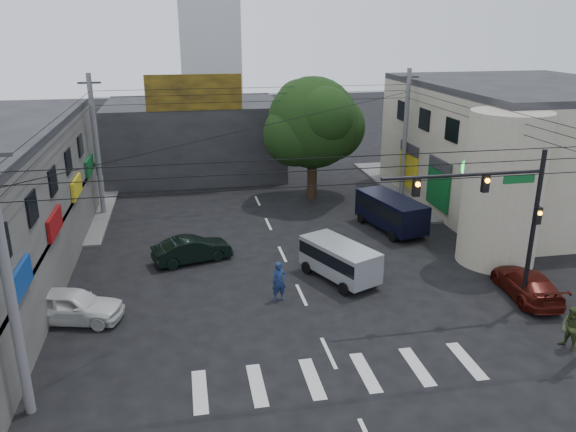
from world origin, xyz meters
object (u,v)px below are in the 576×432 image
object	(u,v)px
utility_pole_near_left	(9,285)
traffic_officer	(279,282)
dark_sedan	(192,249)
navy_van	(391,214)
traffic_gantry	(501,207)
street_tree	(313,123)
maroon_sedan	(527,284)
pedestrian_olive	(572,329)
white_compact	(72,305)
utility_pole_far_right	(405,135)
silver_minivan	(339,262)
utility_pole_far_left	(96,146)

from	to	relation	value
utility_pole_near_left	traffic_officer	bearing A→B (deg)	33.42
dark_sedan	navy_van	world-z (taller)	navy_van
utility_pole_near_left	traffic_gantry	bearing A→B (deg)	10.80
street_tree	dark_sedan	xyz separation A→B (m)	(-8.90, -10.05, -4.79)
traffic_gantry	traffic_officer	size ratio (longest dim) A/B	3.85
maroon_sedan	traffic_gantry	bearing A→B (deg)	26.09
traffic_gantry	utility_pole_near_left	xyz separation A→B (m)	(-18.32, -3.50, -0.23)
traffic_gantry	navy_van	size ratio (longest dim) A/B	1.31
dark_sedan	navy_van	size ratio (longest dim) A/B	0.80
pedestrian_olive	traffic_officer	bearing A→B (deg)	-136.68
utility_pole_near_left	maroon_sedan	distance (m)	21.54
street_tree	traffic_officer	distance (m)	16.76
traffic_gantry	maroon_sedan	bearing A→B (deg)	19.99
traffic_gantry	traffic_officer	xyz separation A→B (m)	(-8.93, 2.70, -3.89)
street_tree	white_compact	size ratio (longest dim) A/B	1.89
utility_pole_far_right	silver_minivan	world-z (taller)	utility_pole_far_right
street_tree	navy_van	bearing A→B (deg)	-66.46
utility_pole_far_right	dark_sedan	size ratio (longest dim) A/B	2.10
utility_pole_near_left	maroon_sedan	xyz separation A→B (m)	(20.72, 4.37, -3.94)
utility_pole_far_right	street_tree	bearing A→B (deg)	171.25
navy_van	pedestrian_olive	distance (m)	14.22
white_compact	navy_van	distance (m)	19.14
traffic_gantry	navy_van	xyz separation A→B (m)	(-0.60, 10.59, -3.79)
dark_sedan	silver_minivan	distance (m)	7.97
street_tree	maroon_sedan	world-z (taller)	street_tree
white_compact	traffic_gantry	bearing A→B (deg)	-83.22
navy_van	traffic_officer	xyz separation A→B (m)	(-8.34, -7.89, -0.11)
street_tree	traffic_officer	xyz separation A→B (m)	(-5.11, -15.30, -4.54)
dark_sedan	silver_minivan	bearing A→B (deg)	-132.67
dark_sedan	white_compact	size ratio (longest dim) A/B	0.95
utility_pole_far_left	navy_van	bearing A→B (deg)	-19.89
dark_sedan	maroon_sedan	world-z (taller)	dark_sedan
traffic_gantry	silver_minivan	distance (m)	8.10
pedestrian_olive	utility_pole_near_left	bearing A→B (deg)	-105.94
utility_pole_far_left	pedestrian_olive	distance (m)	28.73
silver_minivan	traffic_officer	world-z (taller)	traffic_officer
traffic_officer	maroon_sedan	bearing A→B (deg)	-17.30
traffic_gantry	utility_pole_far_right	world-z (taller)	utility_pole_far_right
utility_pole_near_left	pedestrian_olive	bearing A→B (deg)	0.05
utility_pole_far_left	white_compact	distance (m)	15.04
street_tree	pedestrian_olive	size ratio (longest dim) A/B	4.83
utility_pole_near_left	maroon_sedan	size ratio (longest dim) A/B	1.95
maroon_sedan	silver_minivan	xyz separation A→B (m)	(-8.03, 3.45, 0.27)
dark_sedan	pedestrian_olive	distance (m)	18.23
silver_minivan	utility_pole_near_left	bearing A→B (deg)	97.67
dark_sedan	maroon_sedan	xyz separation A→B (m)	(15.12, -7.08, -0.03)
white_compact	pedestrian_olive	distance (m)	20.31
utility_pole_far_right	maroon_sedan	world-z (taller)	utility_pole_far_right
white_compact	utility_pole_near_left	bearing A→B (deg)	-169.11
utility_pole_far_right	silver_minivan	distance (m)	15.60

